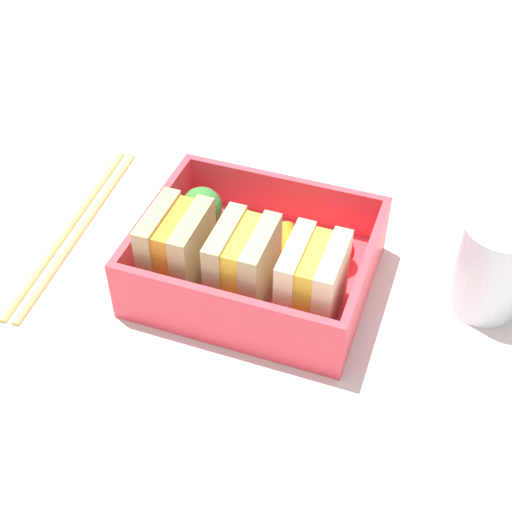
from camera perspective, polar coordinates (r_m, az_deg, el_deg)
name	(u,v)px	position (r cm, az deg, el deg)	size (l,w,h in cm)	color
ground_plane	(256,290)	(56.60, 0.00, -2.71)	(120.00, 120.00, 2.00)	beige
bento_tray	(256,276)	(55.46, 0.00, -1.57)	(17.32, 14.21, 1.20)	#E83E4A
bento_rim	(256,251)	(53.60, 0.00, 0.44)	(17.32, 14.21, 4.13)	#E83E4A
sandwich_left	(312,282)	(49.88, 4.53, -2.10)	(4.00, 5.59, 6.27)	beige
sandwich_center_left	(243,265)	(50.96, -1.06, -0.71)	(4.00, 5.59, 6.27)	tan
sandwich_center	(177,248)	(52.54, -6.35, 0.62)	(4.00, 5.59, 6.27)	tan
strawberry_left	(337,250)	(54.83, 6.48, 0.48)	(2.75, 2.75, 3.35)	red
carrot_stick_far_left	(288,243)	(56.15, 2.59, 1.02)	(1.56, 1.56, 3.57)	orange
strawberry_far_left	(245,226)	(56.83, -0.90, 2.44)	(2.41, 2.41, 3.01)	red
broccoli_floret	(202,208)	(57.07, -4.35, 3.84)	(3.31, 3.31, 4.08)	#7FBE66
chopstick_pair	(74,226)	(62.00, -14.32, 2.31)	(3.29, 22.03, 0.70)	tan
drinking_glass	(491,267)	(54.33, 18.30, -0.81)	(5.30, 5.30, 7.61)	white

